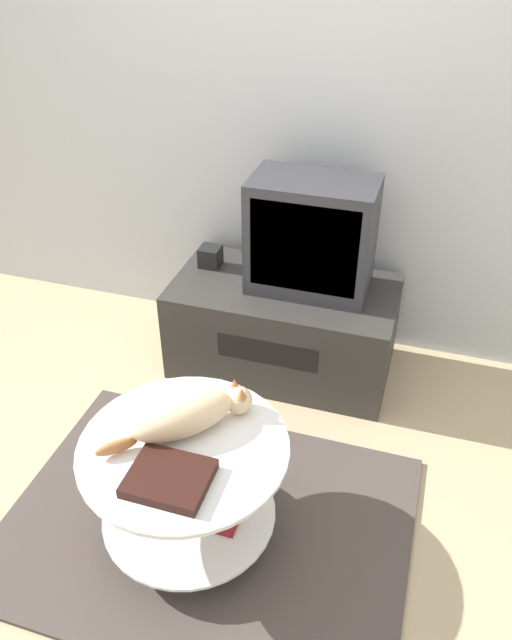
# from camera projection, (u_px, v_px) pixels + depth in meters

# --- Properties ---
(ground_plane) EXTENTS (12.00, 12.00, 0.00)m
(ground_plane) POSITION_uv_depth(u_px,v_px,m) (208.00, 525.00, 2.48)
(ground_plane) COLOR tan
(wall_back) EXTENTS (8.00, 0.05, 2.60)m
(wall_back) POSITION_uv_depth(u_px,v_px,m) (308.00, 94.00, 2.89)
(wall_back) COLOR silver
(wall_back) RESTS_ON ground_plane
(rug) EXTENTS (1.57, 1.17, 0.02)m
(rug) POSITION_uv_depth(u_px,v_px,m) (207.00, 524.00, 2.47)
(rug) COLOR #4C423D
(rug) RESTS_ON ground_plane
(tv_stand) EXTENTS (1.10, 0.59, 0.48)m
(tv_stand) POSITION_uv_depth(u_px,v_px,m) (283.00, 326.00, 3.19)
(tv_stand) COLOR #33302D
(tv_stand) RESTS_ON ground_plane
(tv) EXTENTS (0.57, 0.34, 0.55)m
(tv) POSITION_uv_depth(u_px,v_px,m) (312.00, 236.00, 2.89)
(tv) COLOR #333338
(tv) RESTS_ON tv_stand
(speaker) EXTENTS (0.10, 0.10, 0.10)m
(speaker) POSITION_uv_depth(u_px,v_px,m) (210.00, 256.00, 3.19)
(speaker) COLOR black
(speaker) RESTS_ON tv_stand
(coffee_table) EXTENTS (0.74, 0.74, 0.48)m
(coffee_table) POSITION_uv_depth(u_px,v_px,m) (186.00, 479.00, 2.26)
(coffee_table) COLOR #B2B2B7
(coffee_table) RESTS_ON rug
(dvd_box) EXTENTS (0.26, 0.22, 0.04)m
(dvd_box) POSITION_uv_depth(u_px,v_px,m) (169.00, 478.00, 2.01)
(dvd_box) COLOR black
(dvd_box) RESTS_ON coffee_table
(cat) EXTENTS (0.45, 0.44, 0.14)m
(cat) POSITION_uv_depth(u_px,v_px,m) (187.00, 414.00, 2.19)
(cat) COLOR beige
(cat) RESTS_ON coffee_table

